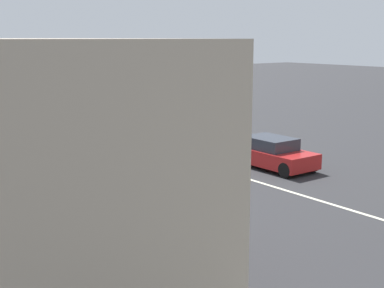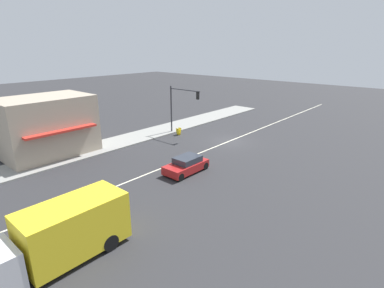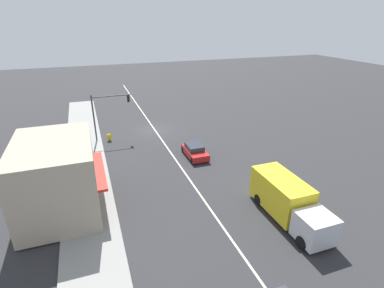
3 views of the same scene
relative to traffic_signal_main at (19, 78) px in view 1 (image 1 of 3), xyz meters
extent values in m
cube|color=beige|center=(-6.12, -1.59, -3.90)|extent=(0.16, 60.00, 0.01)
cube|color=tan|center=(4.82, 13.58, -1.00)|extent=(5.55, 8.18, 5.56)
cube|color=red|center=(1.69, 13.58, -0.98)|extent=(0.70, 6.54, 0.20)
cylinder|color=#333338|center=(-0.82, 0.01, 1.52)|extent=(4.50, 0.12, 0.12)
cube|color=black|center=(-2.77, 0.01, 1.07)|extent=(0.28, 0.24, 0.84)
sphere|color=red|center=(-2.77, -0.12, 1.34)|extent=(0.18, 0.18, 0.18)
sphere|color=gold|center=(-2.77, -0.12, 1.07)|extent=(0.18, 0.18, 0.18)
sphere|color=green|center=(-2.77, -0.12, 0.80)|extent=(0.18, 0.18, 0.18)
cylinder|color=#282D42|center=(3.08, 10.57, -3.34)|extent=(0.26, 0.26, 0.88)
cylinder|color=maroon|center=(3.08, 10.57, -2.61)|extent=(0.34, 0.34, 0.59)
sphere|color=tan|center=(3.08, 10.57, -2.20)|extent=(0.22, 0.22, 0.22)
cube|color=yellow|center=(-0.04, 0.14, -3.47)|extent=(0.45, 0.21, 0.84)
cube|color=yellow|center=(-0.04, 0.46, -3.47)|extent=(0.45, 0.21, 0.84)
cube|color=#AD1E1E|center=(-8.32, 8.12, -3.39)|extent=(1.88, 3.95, 0.66)
cube|color=#2D333D|center=(-8.32, 7.93, -2.80)|extent=(1.59, 2.17, 0.51)
cylinder|color=black|center=(-9.16, 9.68, -3.58)|extent=(0.22, 0.64, 0.64)
cylinder|color=black|center=(-7.49, 9.68, -3.58)|extent=(0.22, 0.64, 0.64)
cylinder|color=black|center=(-9.16, 6.56, -3.58)|extent=(0.22, 0.64, 0.64)
cylinder|color=black|center=(-7.49, 6.56, -3.58)|extent=(0.22, 0.64, 0.64)
camera|label=1|loc=(8.49, 24.47, 1.80)|focal=50.00mm
camera|label=2|loc=(-24.06, 25.39, 6.23)|focal=28.00mm
camera|label=3|loc=(1.90, 35.61, 10.15)|focal=28.00mm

